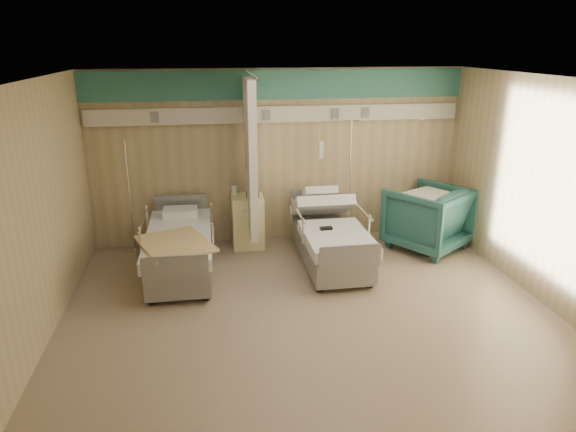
{
  "coord_description": "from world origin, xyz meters",
  "views": [
    {
      "loc": [
        -1.14,
        -5.62,
        3.18
      ],
      "look_at": [
        -0.15,
        0.6,
        1.03
      ],
      "focal_mm": 32.0,
      "sensor_mm": 36.0,
      "label": 1
    }
  ],
  "objects": [
    {
      "name": "ground",
      "position": [
        0.0,
        0.0,
        0.0
      ],
      "size": [
        6.0,
        5.0,
        0.0
      ],
      "primitive_type": "cube",
      "color": "gray",
      "rests_on": "ground"
    },
    {
      "name": "room_walls",
      "position": [
        -0.03,
        0.25,
        1.86
      ],
      "size": [
        6.04,
        5.04,
        2.82
      ],
      "color": "tan",
      "rests_on": "ground"
    },
    {
      "name": "bed_right",
      "position": [
        0.6,
        1.3,
        0.32
      ],
      "size": [
        1.0,
        2.16,
        0.63
      ],
      "primitive_type": null,
      "color": "white",
      "rests_on": "ground"
    },
    {
      "name": "bed_left",
      "position": [
        -1.6,
        1.3,
        0.32
      ],
      "size": [
        1.0,
        2.16,
        0.63
      ],
      "primitive_type": null,
      "color": "white",
      "rests_on": "ground"
    },
    {
      "name": "bedside_cabinet",
      "position": [
        -0.55,
        2.2,
        0.42
      ],
      "size": [
        0.5,
        0.48,
        0.85
      ],
      "primitive_type": "cube",
      "color": "#F6E79A",
      "rests_on": "ground"
    },
    {
      "name": "visitor_armchair",
      "position": [
        2.28,
        1.68,
        0.51
      ],
      "size": [
        1.53,
        1.54,
        1.02
      ],
      "primitive_type": "imported",
      "rotation": [
        0.0,
        0.0,
        3.75
      ],
      "color": "#21524F",
      "rests_on": "ground"
    },
    {
      "name": "waffle_blanket",
      "position": [
        2.28,
        1.69,
        1.06
      ],
      "size": [
        0.88,
        0.85,
        0.08
      ],
      "primitive_type": "cube",
      "rotation": [
        0.0,
        0.0,
        3.63
      ],
      "color": "white",
      "rests_on": "visitor_armchair"
    },
    {
      "name": "iv_stand_right",
      "position": [
        1.1,
        2.14,
        0.42
      ],
      "size": [
        0.37,
        0.37,
        2.05
      ],
      "rotation": [
        0.0,
        0.0,
        -0.28
      ],
      "color": "silver",
      "rests_on": "ground"
    },
    {
      "name": "iv_stand_left",
      "position": [
        -2.35,
        2.22,
        0.37
      ],
      "size": [
        0.32,
        0.32,
        1.82
      ],
      "rotation": [
        0.0,
        0.0,
        0.15
      ],
      "color": "silver",
      "rests_on": "ground"
    },
    {
      "name": "call_remote",
      "position": [
        0.48,
        1.09,
        0.65
      ],
      "size": [
        0.18,
        0.09,
        0.04
      ],
      "primitive_type": "cube",
      "rotation": [
        0.0,
        0.0,
        0.05
      ],
      "color": "black",
      "rests_on": "bed_right"
    },
    {
      "name": "tan_blanket",
      "position": [
        -1.62,
        0.84,
        0.65
      ],
      "size": [
        1.15,
        1.27,
        0.04
      ],
      "primitive_type": "cube",
      "rotation": [
        0.0,
        0.0,
        0.38
      ],
      "color": "tan",
      "rests_on": "bed_left"
    },
    {
      "name": "toiletry_bag",
      "position": [
        -0.47,
        2.14,
        0.9
      ],
      "size": [
        0.2,
        0.13,
        0.11
      ],
      "primitive_type": "cube",
      "rotation": [
        0.0,
        0.0,
        -0.03
      ],
      "color": "black",
      "rests_on": "bedside_cabinet"
    },
    {
      "name": "white_cup",
      "position": [
        -0.74,
        2.34,
        0.92
      ],
      "size": [
        0.11,
        0.11,
        0.14
      ],
      "primitive_type": "cylinder",
      "rotation": [
        0.0,
        0.0,
        0.19
      ],
      "color": "white",
      "rests_on": "bedside_cabinet"
    }
  ]
}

